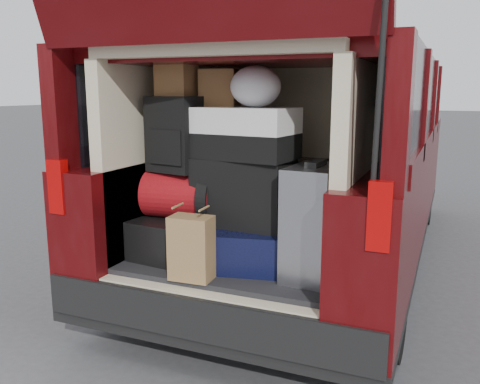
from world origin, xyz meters
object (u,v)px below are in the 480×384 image
object	(u,v)px
silver_roller	(314,222)
backpack	(175,134)
black_hardshell	(183,235)
red_duffel	(181,195)
navy_hardshell	(250,245)
twotone_duffel	(239,133)
kraft_bag	(191,248)
black_soft_case	(243,192)

from	to	relation	value
silver_roller	backpack	xyz separation A→B (m)	(-0.86, 0.04, 0.43)
black_hardshell	red_duffel	bearing A→B (deg)	-64.06
navy_hardshell	twotone_duffel	world-z (taller)	twotone_duffel
black_hardshell	backpack	bearing A→B (deg)	-107.28
red_duffel	kraft_bag	bearing A→B (deg)	-59.26
kraft_bag	backpack	world-z (taller)	backpack
kraft_bag	black_soft_case	size ratio (longest dim) A/B	0.64
navy_hardshell	silver_roller	xyz separation A→B (m)	(0.39, -0.06, 0.19)
kraft_bag	twotone_duffel	bearing A→B (deg)	70.83
black_hardshell	twotone_duffel	size ratio (longest dim) A/B	0.92
black_hardshell	backpack	world-z (taller)	backpack
navy_hardshell	silver_roller	distance (m)	0.44
black_soft_case	silver_roller	bearing A→B (deg)	-9.59
backpack	kraft_bag	bearing A→B (deg)	-38.74
silver_roller	twotone_duffel	xyz separation A→B (m)	(-0.47, 0.09, 0.45)
navy_hardshell	kraft_bag	xyz separation A→B (m)	(-0.19, -0.35, 0.06)
silver_roller	black_soft_case	size ratio (longest dim) A/B	1.12
black_soft_case	backpack	xyz separation A→B (m)	(-0.41, -0.06, 0.32)
navy_hardshell	black_soft_case	size ratio (longest dim) A/B	0.95
navy_hardshell	backpack	bearing A→B (deg)	171.84
black_hardshell	navy_hardshell	distance (m)	0.44
backpack	twotone_duffel	bearing A→B (deg)	19.38
silver_roller	kraft_bag	bearing A→B (deg)	-150.19
navy_hardshell	black_soft_case	world-z (taller)	black_soft_case
navy_hardshell	twotone_duffel	bearing A→B (deg)	149.72
black_soft_case	backpack	bearing A→B (deg)	-170.19
black_hardshell	twotone_duffel	distance (m)	0.73
silver_roller	backpack	bearing A→B (deg)	-178.69
kraft_bag	black_soft_case	xyz separation A→B (m)	(0.14, 0.38, 0.24)
red_duffel	silver_roller	bearing A→B (deg)	-8.34
kraft_bag	twotone_duffel	xyz separation A→B (m)	(0.11, 0.38, 0.58)
black_hardshell	silver_roller	size ratio (longest dim) A/B	0.98
black_soft_case	navy_hardshell	bearing A→B (deg)	-26.17
backpack	silver_roller	bearing A→B (deg)	8.73
backpack	twotone_duffel	xyz separation A→B (m)	(0.38, 0.06, 0.02)
navy_hardshell	backpack	world-z (taller)	backpack
twotone_duffel	red_duffel	bearing A→B (deg)	-165.28
silver_roller	kraft_bag	distance (m)	0.66
black_hardshell	red_duffel	distance (m)	0.26
navy_hardshell	black_soft_case	xyz separation A→B (m)	(-0.05, 0.03, 0.30)
black_hardshell	silver_roller	xyz separation A→B (m)	(0.84, -0.08, 0.18)
kraft_bag	black_soft_case	distance (m)	0.47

